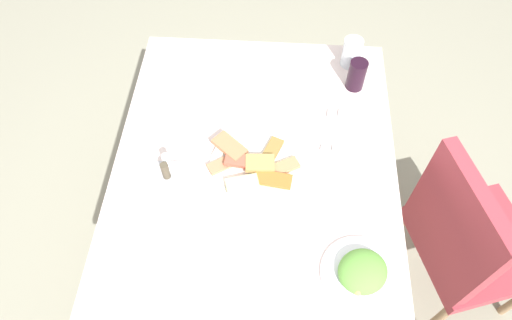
{
  "coord_description": "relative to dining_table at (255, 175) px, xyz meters",
  "views": [
    {
      "loc": [
        0.85,
        0.06,
        2.04
      ],
      "look_at": [
        0.0,
        0.0,
        0.77
      ],
      "focal_mm": 32.5,
      "sensor_mm": 36.0,
      "label": 1
    }
  ],
  "objects": [
    {
      "name": "ground_plane",
      "position": [
        0.0,
        0.0,
        -0.66
      ],
      "size": [
        6.0,
        6.0,
        0.0
      ],
      "primitive_type": "plane",
      "color": "gray"
    },
    {
      "name": "condiment_caddy",
      "position": [
        0.06,
        -0.28,
        0.1
      ],
      "size": [
        0.1,
        0.1,
        0.08
      ],
      "color": "#B2B2B7",
      "rests_on": "dining_table"
    },
    {
      "name": "pide_platter",
      "position": [
        0.01,
        0.0,
        0.09
      ],
      "size": [
        0.32,
        0.33,
        0.04
      ],
      "color": "white",
      "rests_on": "dining_table"
    },
    {
      "name": "salad_plate_greens",
      "position": [
        0.37,
        0.33,
        0.09
      ],
      "size": [
        0.24,
        0.24,
        0.07
      ],
      "color": "white",
      "rests_on": "dining_table"
    },
    {
      "name": "paper_napkin",
      "position": [
        -0.16,
        0.26,
        0.07
      ],
      "size": [
        0.14,
        0.14,
        0.0
      ],
      "primitive_type": "cube",
      "rotation": [
        0.0,
        0.0,
        0.19
      ],
      "color": "white",
      "rests_on": "dining_table"
    },
    {
      "name": "drinking_glass",
      "position": [
        -0.5,
        0.34,
        0.13
      ],
      "size": [
        0.07,
        0.07,
        0.12
      ],
      "primitive_type": "cylinder",
      "color": "silver",
      "rests_on": "dining_table"
    },
    {
      "name": "soda_can",
      "position": [
        -0.38,
        0.35,
        0.13
      ],
      "size": [
        0.08,
        0.08,
        0.12
      ],
      "primitive_type": "cylinder",
      "rotation": [
        0.0,
        0.0,
        1.77
      ],
      "color": "black",
      "rests_on": "dining_table"
    },
    {
      "name": "dining_table",
      "position": [
        0.0,
        0.0,
        0.0
      ],
      "size": [
        1.2,
        0.95,
        0.74
      ],
      "color": "silver",
      "rests_on": "ground_plane"
    },
    {
      "name": "fork",
      "position": [
        -0.16,
        0.24,
        0.08
      ],
      "size": [
        0.19,
        0.05,
        0.0
      ],
      "primitive_type": "cube",
      "rotation": [
        0.0,
        0.0,
        -0.17
      ],
      "color": "silver",
      "rests_on": "paper_napkin"
    },
    {
      "name": "spoon",
      "position": [
        -0.16,
        0.28,
        0.08
      ],
      "size": [
        0.19,
        0.04,
        0.0
      ],
      "primitive_type": "cube",
      "rotation": [
        0.0,
        0.0,
        -0.16
      ],
      "color": "silver",
      "rests_on": "paper_napkin"
    },
    {
      "name": "dining_chair",
      "position": [
        0.12,
        0.77,
        -0.17
      ],
      "size": [
        0.53,
        0.53,
        0.89
      ],
      "color": "#A53640",
      "rests_on": "ground_plane"
    }
  ]
}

